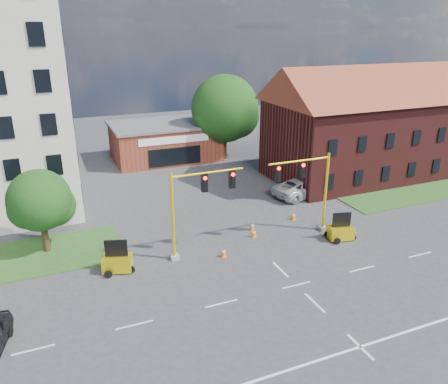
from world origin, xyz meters
The scene contains 16 objects.
ground centered at (0.00, 0.00, 0.00)m, with size 120.00×120.00×0.00m, color #3C3C3F.
grass_verge_ne centered at (18.00, 9.00, 0.04)m, with size 14.00×4.00×0.08m, color #2A4D1C.
lane_markings centered at (0.00, -3.00, 0.01)m, with size 60.00×36.00×0.01m, color white, non-canonical shape.
brick_shop centered at (0.00, 29.98, 2.16)m, with size 12.40×8.40×4.30m.
townhouse_row centered at (18.00, 16.00, 5.93)m, with size 21.00×11.00×11.50m.
tree_large centered at (6.90, 27.08, 5.80)m, with size 8.17×7.78×9.94m.
tree_nw_front centered at (-13.78, 10.58, 3.72)m, with size 4.46×4.25×6.02m.
signal_mast_west centered at (-4.36, 6.00, 3.92)m, with size 5.30×0.60×6.20m.
signal_mast_east centered at (4.36, 6.00, 3.92)m, with size 5.30×0.60×6.20m.
trailer_west centered at (-9.84, 5.94, 0.66)m, with size 2.14×1.74×2.11m.
trailer_east centered at (6.28, 4.15, 0.64)m, with size 2.02×1.59×2.04m.
cone_a centered at (-2.79, 4.97, 0.34)m, with size 0.40×0.40×0.70m.
cone_b centered at (0.89, 8.06, 0.34)m, with size 0.40×0.40×0.70m.
cone_c centered at (0.46, 6.88, 0.34)m, with size 0.40×0.40×0.70m.
cone_d centered at (4.88, 8.51, 0.34)m, with size 0.40×0.40×0.70m.
pickup_white centered at (8.56, 12.95, 0.84)m, with size 2.79×6.04×1.68m, color silver.
Camera 1 is at (-12.97, -19.58, 14.86)m, focal length 35.00 mm.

